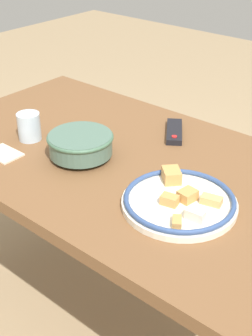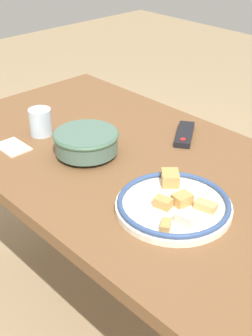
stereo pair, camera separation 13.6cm
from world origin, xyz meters
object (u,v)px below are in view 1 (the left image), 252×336
tv_remote (174,132)px  drinking_glass (29,126)px  noodle_bowl (81,144)px  food_plate (180,201)px

tv_remote → drinking_glass: 0.50m
tv_remote → drinking_glass: drinking_glass is taller
noodle_bowl → drinking_glass: 0.23m
drinking_glass → tv_remote: bearing=44.5°
food_plate → noodle_bowl: bearing=177.0°
noodle_bowl → food_plate: 0.40m
food_plate → tv_remote: 0.44m
noodle_bowl → tv_remote: size_ratio=1.21×
noodle_bowl → food_plate: noodle_bowl is taller
tv_remote → drinking_glass: size_ratio=1.85×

